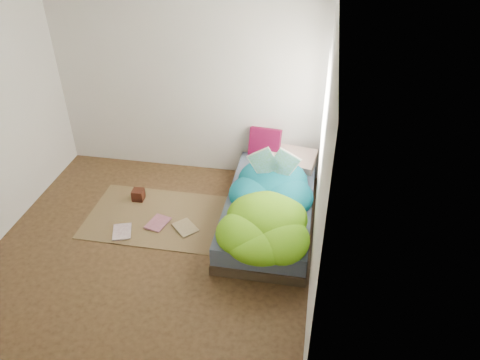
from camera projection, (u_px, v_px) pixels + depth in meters
name	position (u px, v px, depth m)	size (l,w,h in m)	color
ground	(152.00, 249.00, 5.19)	(3.50, 3.50, 0.00)	#3D2917
room_walls	(135.00, 117.00, 4.29)	(3.54, 3.54, 2.62)	silver
bed	(269.00, 210.00, 5.51)	(1.00, 2.00, 0.34)	#3A2B20
duvet	(268.00, 197.00, 5.14)	(0.96, 1.84, 0.34)	#085B80
rug	(155.00, 217.00, 5.66)	(1.60, 1.10, 0.01)	brown
pillow_floral	(290.00, 159.00, 5.99)	(0.65, 0.40, 0.15)	#F2E2D1
pillow_magenta	(265.00, 144.00, 6.07)	(0.40, 0.12, 0.40)	#540520
open_book	(274.00, 156.00, 5.26)	(0.48, 0.10, 0.29)	#2B7C28
wooden_box	(138.00, 195.00, 5.91)	(0.14, 0.14, 0.14)	#36150C
floor_book_a	(113.00, 233.00, 5.39)	(0.21, 0.28, 0.02)	white
floor_book_b	(150.00, 221.00, 5.57)	(0.21, 0.29, 0.03)	#C06E8E
floor_book_c	(177.00, 231.00, 5.41)	(0.21, 0.29, 0.02)	tan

